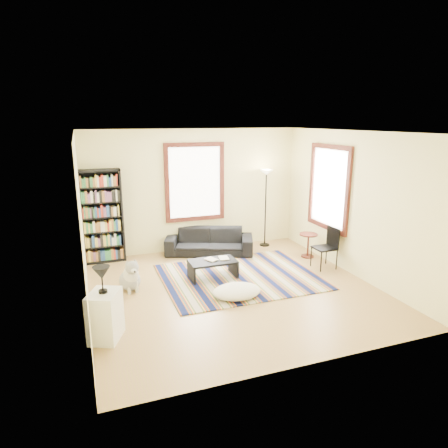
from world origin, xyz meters
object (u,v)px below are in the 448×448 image
object	(u,v)px
sofa	(209,241)
bookshelf	(101,217)
floor_cushion	(237,291)
folding_chair	(324,248)
dog	(129,274)
white_cabinet	(105,316)
side_table	(308,245)
floor_lamp	(265,208)
coffee_table	(213,269)

from	to	relation	value
sofa	bookshelf	distance (m)	2.44
floor_cushion	folding_chair	world-z (taller)	folding_chair
dog	white_cabinet	bearing A→B (deg)	-116.98
floor_cushion	dog	world-z (taller)	dog
side_table	dog	xyz separation A→B (m)	(-3.98, -0.46, 0.03)
folding_chair	dog	size ratio (longest dim) A/B	1.43
floor_lamp	white_cabinet	bearing A→B (deg)	-141.60
bookshelf	coffee_table	bearing A→B (deg)	-41.68
sofa	coffee_table	distance (m)	1.50
sofa	bookshelf	size ratio (longest dim) A/B	0.99
white_cabinet	dog	world-z (taller)	white_cabinet
white_cabinet	dog	size ratio (longest dim) A/B	1.16
folding_chair	coffee_table	bearing A→B (deg)	172.41
coffee_table	floor_lamp	distance (m)	2.52
folding_chair	sofa	bearing A→B (deg)	137.58
side_table	folding_chair	distance (m)	0.72
side_table	dog	bearing A→B (deg)	-173.46
side_table	folding_chair	world-z (taller)	folding_chair
side_table	folding_chair	size ratio (longest dim) A/B	0.63
coffee_table	dog	bearing A→B (deg)	-179.77
sofa	coffee_table	bearing A→B (deg)	-83.82
floor_lamp	floor_cushion	bearing A→B (deg)	-124.60
side_table	white_cabinet	bearing A→B (deg)	-155.58
sofa	bookshelf	xyz separation A→B (m)	(-2.32, 0.27, 0.71)
side_table	bookshelf	bearing A→B (deg)	163.71
side_table	white_cabinet	distance (m)	4.94
bookshelf	white_cabinet	world-z (taller)	bookshelf
floor_lamp	side_table	size ratio (longest dim) A/B	3.44
floor_cushion	side_table	size ratio (longest dim) A/B	1.59
coffee_table	white_cabinet	world-z (taller)	white_cabinet
sofa	folding_chair	distance (m)	2.59
dog	floor_cushion	bearing A→B (deg)	-37.89
floor_cushion	coffee_table	bearing A→B (deg)	97.32
sofa	dog	distance (m)	2.45
floor_cushion	floor_lamp	distance (m)	3.15
bookshelf	floor_cushion	world-z (taller)	bookshelf
bookshelf	white_cabinet	bearing A→B (deg)	-93.20
bookshelf	side_table	distance (m)	4.55
coffee_table	folding_chair	size ratio (longest dim) A/B	1.05
white_cabinet	floor_cushion	bearing A→B (deg)	39.75
bookshelf	coffee_table	xyz separation A→B (m)	(1.92, -1.71, -0.82)
sofa	floor_lamp	world-z (taller)	floor_lamp
coffee_table	floor_cushion	size ratio (longest dim) A/B	1.05
white_cabinet	floor_lamp	bearing A→B (deg)	62.26
side_table	floor_cushion	bearing A→B (deg)	-148.18
coffee_table	floor_cushion	distance (m)	0.97
bookshelf	folding_chair	world-z (taller)	bookshelf
floor_lamp	white_cabinet	distance (m)	5.08
floor_cushion	folding_chair	distance (m)	2.35
floor_lamp	folding_chair	size ratio (longest dim) A/B	2.16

